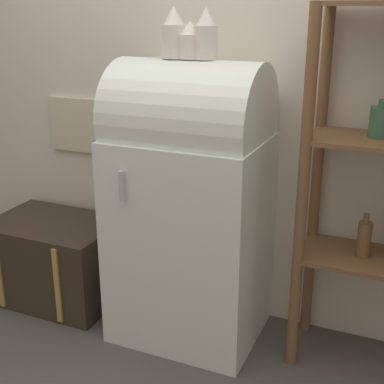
% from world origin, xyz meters
% --- Properties ---
extents(ground_plane, '(12.00, 12.00, 0.00)m').
position_xyz_m(ground_plane, '(0.00, 0.00, 0.00)').
color(ground_plane, '#4C4742').
extents(wall_back, '(7.00, 0.09, 2.70)m').
position_xyz_m(wall_back, '(-0.00, 0.57, 1.35)').
color(wall_back, beige).
rests_on(wall_back, ground_plane).
extents(refrigerator, '(0.71, 0.61, 1.39)m').
position_xyz_m(refrigerator, '(-0.00, 0.26, 0.72)').
color(refrigerator, silver).
rests_on(refrigerator, ground_plane).
extents(suitcase_trunk, '(0.71, 0.51, 0.47)m').
position_xyz_m(suitcase_trunk, '(-0.84, 0.26, 0.24)').
color(suitcase_trunk, '#33281E').
rests_on(suitcase_trunk, ground_plane).
extents(vase_left, '(0.11, 0.11, 0.22)m').
position_xyz_m(vase_left, '(-0.08, 0.26, 1.50)').
color(vase_left, silver).
rests_on(vase_left, refrigerator).
extents(vase_center, '(0.11, 0.11, 0.16)m').
position_xyz_m(vase_center, '(-0.00, 0.27, 1.47)').
color(vase_center, silver).
rests_on(vase_center, refrigerator).
extents(vase_right, '(0.10, 0.10, 0.22)m').
position_xyz_m(vase_right, '(0.08, 0.27, 1.50)').
color(vase_right, silver).
rests_on(vase_right, refrigerator).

